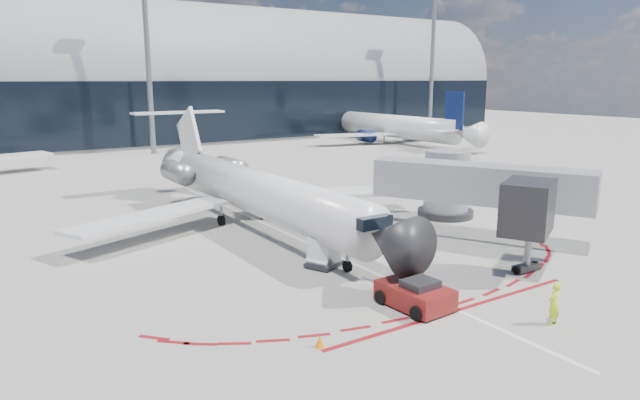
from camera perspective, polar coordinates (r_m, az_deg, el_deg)
ground at (r=34.16m, az=-0.54°, el=-4.64°), size 260.00×260.00×0.00m
apron_centerline at (r=35.79m, az=-2.26°, el=-3.86°), size 0.25×40.00×0.01m
apron_stop_bar at (r=25.75m, az=13.56°, el=-10.66°), size 14.00×0.25×0.01m
terminal_building at (r=94.26m, az=-22.62°, el=10.34°), size 150.00×24.15×24.00m
jet_bridge at (r=37.40m, az=14.78°, el=1.17°), size 10.03×15.20×4.90m
light_mast_centre at (r=78.96m, az=-16.83°, el=13.48°), size 0.70×0.70×25.00m
light_mast_east at (r=104.83m, az=11.14°, el=13.27°), size 0.70×0.70×25.00m
regional_jet at (r=38.39m, az=-6.92°, el=1.06°), size 24.73×30.49×7.64m
pushback_tug at (r=25.53m, az=9.49°, el=-9.29°), size 2.33×5.14×1.32m
ramp_worker at (r=25.21m, az=22.35°, el=-9.58°), size 0.70×0.50×1.79m
uld_container at (r=30.31m, az=0.42°, el=-5.21°), size 2.20×2.06×1.64m
safety_cone_left at (r=21.82m, az=-0.03°, el=-13.92°), size 0.35×0.35×0.49m
bg_airliner_2 at (r=90.81m, az=7.13°, el=8.94°), size 31.31×33.15×10.13m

